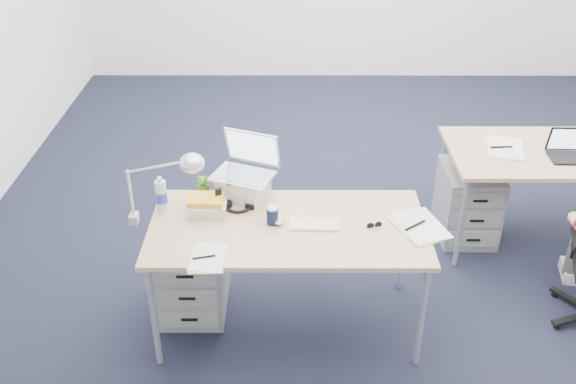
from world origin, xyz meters
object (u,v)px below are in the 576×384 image
Objects in this scene: book_stack at (207,205)px; headphones at (238,205)px; bear_figurine at (203,187)px; sunglasses at (374,225)px; desk_lamp at (154,188)px; drawer_pedestal_near at (193,273)px; water_bottle at (161,194)px; desk_far at (562,156)px; silver_laptop at (242,169)px; can_koozie at (272,215)px; desk_near at (288,232)px; computer_mouse at (278,220)px; cordless_phone at (219,199)px; wireless_keyboard at (315,225)px; drawer_pedestal_far at (468,203)px; dark_laptop at (574,145)px.

headphones is at bearing 16.62° from book_stack.
sunglasses is at bearing -4.92° from bear_figurine.
sunglasses is 1.27m from desk_lamp.
drawer_pedestal_near is 2.51× the size of water_bottle.
water_bottle reaches higher than sunglasses.
book_stack is at bearing -6.11° from water_bottle.
desk_lamp is (-0.27, -0.11, 0.18)m from book_stack.
drawer_pedestal_near is at bearing -162.36° from desk_far.
desk_lamp is (-0.45, -0.17, 0.21)m from headphones.
silver_laptop reaches higher than bear_figurine.
silver_laptop reaches higher than can_koozie.
silver_laptop is 3.42× the size of can_koozie.
bear_figurine reaches higher than desk_near.
can_koozie is at bearing -172.58° from computer_mouse.
desk_lamp is (-0.75, 0.03, 0.28)m from desk_near.
desk_near is 15.25× the size of computer_mouse.
desk_far is at bearing -1.23° from cordless_phone.
water_bottle reaches higher than wireless_keyboard.
drawer_pedestal_far is 1.94× the size of wireless_keyboard.
desk_far is 2.36m from headphones.
drawer_pedestal_far is 1.91× the size of dark_laptop.
bear_figurine is at bearing 64.80° from drawer_pedestal_near.
drawer_pedestal_far is 1.18× the size of desk_lamp.
sunglasses is (0.97, -0.16, -0.04)m from book_stack.
water_bottle is 0.47× the size of desk_lamp.
desk_far is 2.91× the size of drawer_pedestal_far.
desk_lamp reaches higher than headphones.
wireless_keyboard is 1.29× the size of water_bottle.
bear_figurine is (-0.68, 0.31, 0.07)m from wireless_keyboard.
water_bottle is 1.26m from sunglasses.
dark_laptop is (1.94, 0.83, 0.15)m from desk_near.
desk_far is 10.41× the size of bear_figurine.
water_bottle is at bearing 161.86° from cordless_phone.
cordless_phone is (0.11, -0.13, -0.01)m from bear_figurine.
dark_laptop is at bearing 14.23° from computer_mouse.
drawer_pedestal_far is at bearing 28.49° from desk_lamp.
drawer_pedestal_far is 1.61m from wireless_keyboard.
water_bottle is 2.37× the size of sunglasses.
drawer_pedestal_far is at bearing 34.18° from can_koozie.
silver_laptop is 0.56m from desk_lamp.
water_bottle is 0.34m from cordless_phone.
bear_figurine is 0.17m from book_stack.
desk_lamp reaches higher than drawer_pedestal_far.
can_koozie is at bearing -36.60° from silver_laptop.
wireless_keyboard reaches higher than drawer_pedestal_near.
headphones is at bearing 139.92° from can_koozie.
desk_far reaches higher than drawer_pedestal_near.
water_bottle is (-0.66, 0.15, 0.05)m from can_koozie.
headphones is 2.33m from dark_laptop.
bear_figurine is at bearing -153.58° from silver_laptop.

